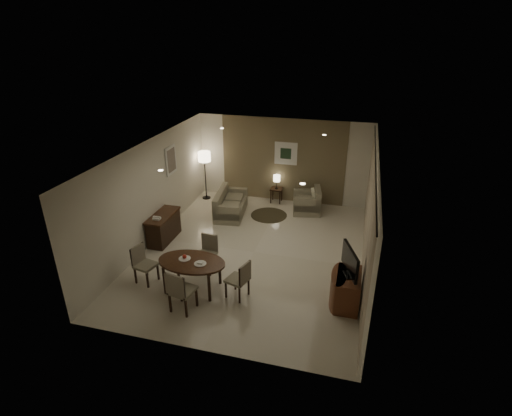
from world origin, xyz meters
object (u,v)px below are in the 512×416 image
(chair_near, at_px, (183,290))
(side_table, at_px, (276,195))
(dining_table, at_px, (193,275))
(chair_left, at_px, (146,265))
(sofa, at_px, (231,203))
(console_desk, at_px, (164,227))
(chair_right, at_px, (237,279))
(tv_cabinet, at_px, (348,290))
(floor_lamp, at_px, (205,176))
(chair_far, at_px, (206,254))
(armchair, at_px, (307,200))

(chair_near, xyz_separation_m, side_table, (0.66, 5.78, -0.24))
(dining_table, relative_size, side_table, 3.11)
(dining_table, xyz_separation_m, side_table, (0.75, 5.07, -0.11))
(chair_left, bearing_deg, sofa, 2.68)
(console_desk, relative_size, sofa, 0.76)
(chair_right, bearing_deg, tv_cabinet, 115.59)
(chair_near, distance_m, floor_lamp, 5.74)
(console_desk, height_order, sofa, console_desk)
(chair_far, height_order, sofa, chair_far)
(dining_table, relative_size, armchair, 1.72)
(chair_near, height_order, side_table, chair_near)
(dining_table, relative_size, sofa, 0.94)
(console_desk, bearing_deg, dining_table, -48.60)
(armchair, height_order, side_table, armchair)
(sofa, bearing_deg, chair_right, -167.31)
(chair_far, bearing_deg, side_table, 86.42)
(armchair, bearing_deg, floor_lamp, -103.56)
(console_desk, distance_m, chair_far, 1.96)
(tv_cabinet, height_order, armchair, armchair)
(chair_far, height_order, chair_right, same)
(dining_table, bearing_deg, sofa, 95.78)
(chair_right, bearing_deg, chair_near, -36.13)
(tv_cabinet, height_order, floor_lamp, floor_lamp)
(console_desk, xyz_separation_m, chair_near, (1.70, -2.53, 0.10))
(armchair, bearing_deg, tv_cabinet, 8.75)
(armchair, bearing_deg, side_table, -124.95)
(chair_right, height_order, side_table, chair_right)
(tv_cabinet, relative_size, dining_table, 0.61)
(tv_cabinet, bearing_deg, sofa, 136.39)
(dining_table, xyz_separation_m, armchair, (1.81, 4.59, 0.04))
(chair_right, bearing_deg, sofa, -142.70)
(tv_cabinet, xyz_separation_m, side_table, (-2.53, 4.75, -0.11))
(tv_cabinet, height_order, dining_table, tv_cabinet)
(tv_cabinet, xyz_separation_m, sofa, (-3.67, 3.50, 0.02))
(armchair, bearing_deg, chair_left, -42.58)
(tv_cabinet, relative_size, chair_right, 1.04)
(console_desk, xyz_separation_m, tv_cabinet, (4.89, -1.50, -0.03))
(console_desk, relative_size, side_table, 2.53)
(chair_near, height_order, floor_lamp, floor_lamp)
(chair_near, bearing_deg, console_desk, -46.04)
(chair_left, distance_m, side_table, 5.43)
(console_desk, distance_m, sofa, 2.34)
(console_desk, xyz_separation_m, dining_table, (1.61, -1.82, -0.03))
(tv_cabinet, distance_m, chair_near, 3.35)
(console_desk, bearing_deg, chair_right, -34.96)
(tv_cabinet, bearing_deg, console_desk, 162.95)
(tv_cabinet, height_order, chair_left, chair_left)
(console_desk, distance_m, armchair, 4.40)
(dining_table, bearing_deg, floor_lamp, 108.17)
(dining_table, distance_m, chair_right, 1.02)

